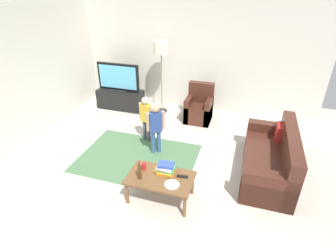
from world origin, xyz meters
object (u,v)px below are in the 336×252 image
tv (118,78)px  armchair (199,109)px  tv_stand (121,99)px  bottle (140,172)px  floor_lamp (161,51)px  tv_remote (182,176)px  book_stack (166,169)px  child_center (156,124)px  plate (172,185)px  couch (273,161)px  coffee_table (160,179)px  soda_can (144,166)px  child_near_tv (146,115)px

tv → armchair: tv is taller
tv_stand → bottle: bottle is taller
floor_lamp → tv_remote: bearing=-65.7°
book_stack → tv_remote: bearing=-4.9°
child_center → plate: 1.50m
couch → tv_remote: couch is taller
coffee_table → armchair: bearing=89.6°
book_stack → plate: 0.30m
couch → bottle: bearing=-146.9°
couch → child_center: bearing=179.0°
tv → child_center: 2.30m
child_center → couch: bearing=-1.0°
floor_lamp → book_stack: floor_lamp is taller
floor_lamp → soda_can: 3.17m
child_center → plate: child_center is taller
tv_stand → tv: 0.60m
couch → soda_can: 2.23m
child_near_tv → couch: bearing=-9.5°
tv_stand → armchair: 2.11m
child_center → armchair: bearing=72.5°
tv_stand → plate: size_ratio=5.45×
tv_stand → couch: (3.74, -1.71, 0.05)m
tv → armchair: bearing=-0.5°
soda_can → child_near_tv: bearing=110.4°
armchair → coffee_table: bearing=-90.4°
book_stack → child_center: bearing=117.4°
tv_remote → coffee_table: bearing=-169.8°
child_near_tv → coffee_table: 1.79m
tv_stand → bottle: size_ratio=4.02×
bottle → floor_lamp: bearing=102.9°
tv → child_near_tv: tv is taller
floor_lamp → book_stack: bearing=-70.1°
tv_remote → plate: plate is taller
tv_stand → couch: 4.12m
couch → child_center: child_center is taller
tv → soda_can: size_ratio=9.17×
tv_stand → book_stack: 3.47m
floor_lamp → child_center: bearing=-74.8°
armchair → book_stack: size_ratio=2.95×
plate → soda_can: bearing=157.1°
floor_lamp → plate: (1.21, -3.12, -1.12)m
child_near_tv → child_center: (0.34, -0.38, 0.04)m
child_center → bottle: size_ratio=3.52×
armchair → tv_remote: bearing=-83.6°
armchair → child_near_tv: child_near_tv is taller
floor_lamp → soda_can: (0.69, -2.90, -1.06)m
tv_stand → tv_remote: 3.66m
book_stack → bottle: (-0.33, -0.24, 0.05)m
armchair → child_near_tv: bearing=-124.4°
armchair → soda_can: (-0.32, -2.71, 0.18)m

